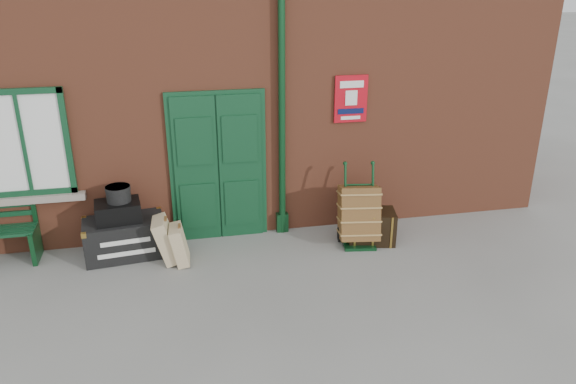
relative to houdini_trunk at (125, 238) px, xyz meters
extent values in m
plane|color=gray|center=(1.70, -1.12, -0.28)|extent=(80.00, 80.00, 0.00)
cube|color=brown|center=(1.70, 2.38, 1.72)|extent=(10.00, 4.00, 4.00)
cube|color=#103C21|center=(1.40, 0.34, 0.82)|extent=(1.42, 0.12, 2.32)
cube|color=white|center=(-1.20, 0.33, 1.37)|extent=(1.20, 0.08, 1.50)
cylinder|color=#0D3719|center=(2.35, 0.30, 1.72)|extent=(0.10, 0.10, 4.00)
cube|color=red|center=(3.40, 0.35, 1.77)|extent=(0.50, 0.03, 0.70)
cube|color=#0D3719|center=(-1.23, 0.14, -0.04)|extent=(0.07, 0.47, 0.47)
cube|color=black|center=(0.00, 0.00, 0.00)|extent=(1.17, 0.73, 0.55)
cube|color=black|center=(-0.05, 0.00, 0.42)|extent=(0.66, 0.51, 0.28)
cylinder|color=black|center=(-0.02, 0.03, 0.67)|extent=(0.37, 0.37, 0.22)
cube|color=tan|center=(0.58, -0.29, 0.05)|extent=(0.37, 0.47, 0.66)
cube|color=tan|center=(0.76, -0.39, 0.01)|extent=(0.28, 0.42, 0.56)
cube|color=#0D3719|center=(3.37, -0.42, -0.25)|extent=(0.51, 0.40, 0.05)
cylinder|color=#0D3719|center=(3.20, -0.22, 0.33)|extent=(0.09, 0.33, 1.18)
cylinder|color=#0D3719|center=(3.60, -0.29, 0.33)|extent=(0.09, 0.33, 1.18)
cylinder|color=black|center=(3.13, -0.20, -0.17)|extent=(0.08, 0.23, 0.22)
cylinder|color=black|center=(3.67, -0.28, -0.17)|extent=(0.08, 0.23, 0.22)
cube|color=brown|center=(3.39, -0.27, 0.21)|extent=(0.66, 0.70, 0.87)
cube|color=black|center=(3.59, -0.30, -0.03)|extent=(0.76, 0.58, 0.50)
camera|label=1|loc=(0.84, -7.49, 3.61)|focal=35.00mm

